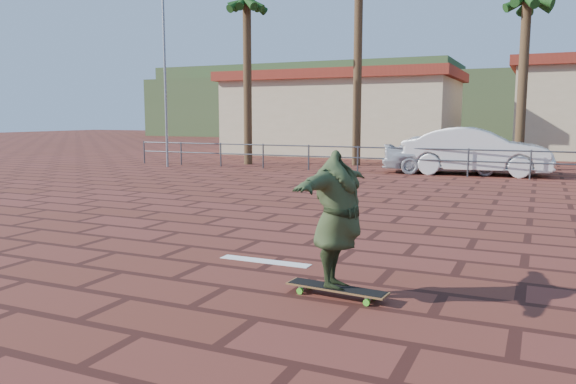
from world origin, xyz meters
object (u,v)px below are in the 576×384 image
(car_silver, at_px, (443,153))
(longboard, at_px, (337,289))
(car_white, at_px, (476,151))
(skateboarder, at_px, (337,220))

(car_silver, bearing_deg, longboard, 173.47)
(longboard, distance_m, car_white, 15.33)
(longboard, distance_m, skateboarder, 0.83)
(skateboarder, height_order, car_silver, skateboarder)
(longboard, relative_size, skateboarder, 0.63)
(car_silver, height_order, car_white, car_white)
(car_white, bearing_deg, car_silver, 86.09)
(longboard, bearing_deg, car_white, 95.29)
(longboard, relative_size, car_silver, 0.28)
(longboard, relative_size, car_white, 0.24)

